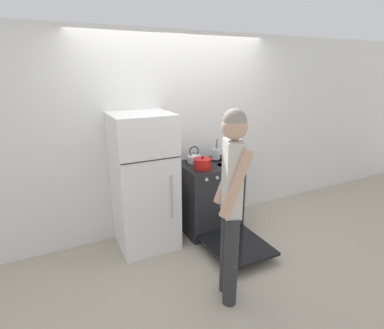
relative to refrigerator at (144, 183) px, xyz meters
name	(u,v)px	position (x,y,z in m)	size (l,w,h in m)	color
ground_plane	(179,222)	(0.57, 0.31, -0.82)	(14.00, 14.00, 0.00)	#B2A893
wall_back	(177,134)	(0.57, 0.34, 0.46)	(10.00, 0.06, 2.55)	silver
refrigerator	(144,183)	(0.00, 0.00, 0.00)	(0.68, 0.65, 1.63)	white
stove_range	(210,198)	(0.87, -0.04, -0.36)	(0.73, 1.38, 0.93)	#232326
dutch_oven_pot	(203,163)	(0.71, -0.13, 0.17)	(0.26, 0.22, 0.15)	red
tea_kettle	(194,158)	(0.72, 0.12, 0.17)	(0.22, 0.18, 0.22)	silver
utensil_jar	(216,154)	(1.06, 0.13, 0.18)	(0.11, 0.11, 0.28)	silver
person	(231,199)	(0.40, -1.23, 0.21)	(0.38, 0.43, 1.80)	#2D2D30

